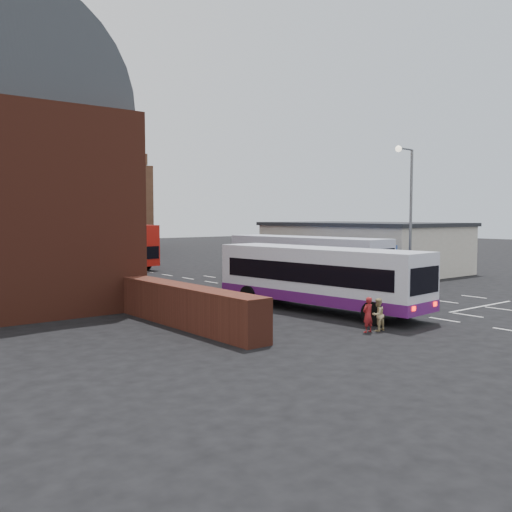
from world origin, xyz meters
TOP-DOWN VIEW (x-y plane):
  - ground at (0.00, 0.00)m, footprint 180.00×180.00m
  - forecourt_wall at (-10.20, 2.00)m, footprint 1.20×10.00m
  - cream_building at (15.00, 14.00)m, footprint 10.40×16.40m
  - brick_terrace at (-6.00, 46.00)m, footprint 22.00×10.00m
  - castle_keep at (6.00, 66.00)m, footprint 22.00×22.00m
  - bus_white_outbound at (-2.77, 1.46)m, footprint 3.86×11.99m
  - bus_white_inbound at (4.04, 9.47)m, footprint 4.00×12.57m
  - bus_blue at (6.00, 9.34)m, footprint 3.48×10.98m
  - bus_red_double at (-0.54, 29.93)m, footprint 3.77×10.25m
  - street_lamp at (8.28, 4.22)m, footprint 1.90×0.42m
  - pedestrian_red at (-4.99, -3.64)m, footprint 0.54×0.36m
  - pedestrian_beige at (-4.43, -3.71)m, footprint 0.70×0.55m

SIDE VIEW (x-z plane):
  - ground at x=0.00m, z-range 0.00..0.00m
  - pedestrian_beige at x=-4.43m, z-range 0.00..1.38m
  - pedestrian_red at x=-4.99m, z-range 0.00..1.48m
  - forecourt_wall at x=-10.20m, z-range 0.00..1.80m
  - bus_blue at x=6.00m, z-range 0.27..3.21m
  - bus_white_outbound at x=-2.77m, z-range 0.29..3.51m
  - bus_white_inbound at x=4.04m, z-range 0.31..3.68m
  - bus_red_double at x=-0.54m, z-range 0.13..4.14m
  - cream_building at x=15.00m, z-range 0.03..4.28m
  - brick_terrace at x=-6.00m, z-range 0.00..11.00m
  - street_lamp at x=8.28m, z-range 0.96..10.28m
  - castle_keep at x=6.00m, z-range 0.00..12.00m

